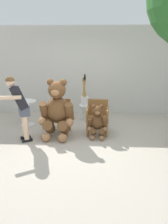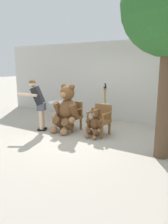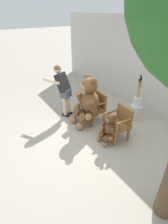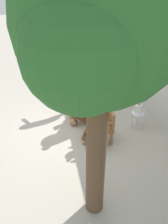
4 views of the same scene
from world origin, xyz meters
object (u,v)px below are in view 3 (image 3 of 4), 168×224
at_px(wooden_chair_right, 119,122).
at_px(teddy_bear_large, 88,101).
at_px(person_visitor, 63,87).
at_px(round_side_table, 89,92).
at_px(teddy_bear_small, 110,128).
at_px(brush_bucket, 138,99).
at_px(wooden_chair_left, 95,107).
at_px(white_stool, 136,109).

bearing_deg(wooden_chair_right, teddy_bear_large, -165.40).
bearing_deg(person_visitor, round_side_table, 99.98).
bearing_deg(teddy_bear_large, round_side_table, 143.96).
height_order(teddy_bear_small, brush_bucket, brush_bucket).
distance_m(wooden_chair_right, brush_bucket, 1.15).
distance_m(teddy_bear_large, person_visitor, 0.90).
distance_m(wooden_chair_left, teddy_bear_large, 0.35).
height_order(teddy_bear_small, white_stool, teddy_bear_small).
distance_m(teddy_bear_large, brush_bucket, 1.45).
bearing_deg(round_side_table, white_stool, 20.41).
bearing_deg(wooden_chair_right, teddy_bear_small, -90.96).
xyz_separation_m(wooden_chair_left, white_stool, (0.60, 1.06, -0.11)).
bearing_deg(teddy_bear_small, teddy_bear_large, 178.41).
height_order(wooden_chair_right, round_side_table, wooden_chair_right).
bearing_deg(white_stool, wooden_chair_left, -119.65).
relative_size(teddy_bear_large, person_visitor, 0.93).
distance_m(wooden_chair_left, person_visitor, 1.11).
xyz_separation_m(wooden_chair_left, round_side_table, (-1.00, 0.46, -0.01)).
bearing_deg(white_stool, brush_bucket, -148.64).
height_order(teddy_bear_large, brush_bucket, teddy_bear_large).
relative_size(wooden_chair_left, wooden_chair_right, 1.00).
bearing_deg(round_side_table, person_visitor, -80.02).
height_order(wooden_chair_right, brush_bucket, brush_bucket).
relative_size(white_stool, brush_bucket, 0.49).
bearing_deg(teddy_bear_large, teddy_bear_small, -1.59).
bearing_deg(teddy_bear_large, person_visitor, -156.38).
relative_size(wooden_chair_left, round_side_table, 1.19).
relative_size(wooden_chair_left, teddy_bear_small, 1.04).
distance_m(wooden_chair_left, brush_bucket, 1.24).
relative_size(teddy_bear_large, round_side_table, 1.99).
xyz_separation_m(teddy_bear_large, person_visitor, (-0.80, -0.35, 0.22)).
distance_m(wooden_chair_left, wooden_chair_right, 0.98).
xyz_separation_m(wooden_chair_left, teddy_bear_large, (-0.01, -0.26, 0.24)).
bearing_deg(brush_bucket, wooden_chair_right, -70.13).
xyz_separation_m(teddy_bear_large, brush_bucket, (0.61, 1.32, -0.03)).
height_order(person_visitor, white_stool, person_visitor).
bearing_deg(teddy_bear_small, wooden_chair_right, 89.04).
distance_m(white_stool, brush_bucket, 0.32).
xyz_separation_m(teddy_bear_small, person_visitor, (-1.79, -0.32, 0.51)).
relative_size(teddy_bear_small, brush_bucket, 0.88).
height_order(teddy_bear_small, round_side_table, teddy_bear_small).
bearing_deg(white_stool, person_visitor, -130.30).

